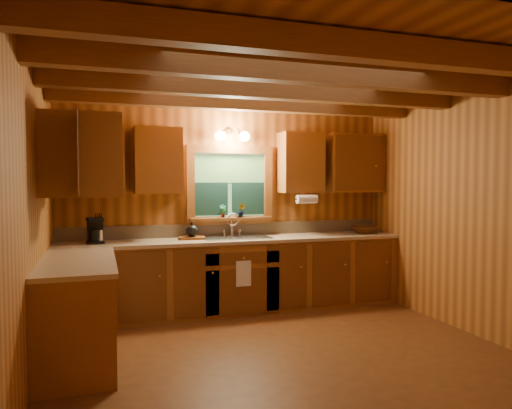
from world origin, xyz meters
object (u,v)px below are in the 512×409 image
object	(u,v)px
wicker_basket	(365,230)
cutting_board	(192,238)
sink	(236,242)
coffee_maker	(95,231)

from	to	relation	value
wicker_basket	cutting_board	bearing A→B (deg)	177.65
sink	wicker_basket	size ratio (longest dim) A/B	2.23
cutting_board	coffee_maker	bearing A→B (deg)	-171.11
coffee_maker	cutting_board	xyz separation A→B (m)	(1.11, 0.04, -0.13)
sink	coffee_maker	xyz separation A→B (m)	(-1.64, 0.01, 0.19)
coffee_maker	cutting_board	bearing A→B (deg)	-9.83
sink	cutting_board	xyz separation A→B (m)	(-0.53, 0.05, 0.06)
coffee_maker	cutting_board	world-z (taller)	coffee_maker
cutting_board	sink	bearing A→B (deg)	0.75
wicker_basket	coffee_maker	bearing A→B (deg)	179.14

